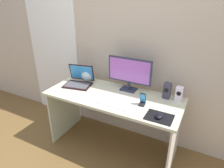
% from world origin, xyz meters
% --- Properties ---
extents(ground_plane, '(8.00, 8.00, 0.00)m').
position_xyz_m(ground_plane, '(0.00, 0.00, 0.00)').
color(ground_plane, brown).
extents(wall_back, '(6.00, 0.04, 2.50)m').
position_xyz_m(wall_back, '(0.00, 0.41, 1.25)').
color(wall_back, '#B8A994').
rests_on(wall_back, ground_plane).
extents(door_left, '(0.82, 0.02, 2.02)m').
position_xyz_m(door_left, '(-1.15, 0.38, 1.01)').
color(door_left, white).
rests_on(door_left, ground_plane).
extents(desk, '(1.51, 0.63, 0.72)m').
position_xyz_m(desk, '(0.00, 0.00, 0.58)').
color(desk, beige).
rests_on(desk, ground_plane).
extents(monitor, '(0.52, 0.14, 0.39)m').
position_xyz_m(monitor, '(0.10, 0.21, 0.94)').
color(monitor, '#282E46').
rests_on(monitor, desk).
extents(speaker_right, '(0.07, 0.07, 0.15)m').
position_xyz_m(speaker_right, '(0.66, 0.22, 0.80)').
color(speaker_right, white).
rests_on(speaker_right, desk).
extents(speaker_near_monitor, '(0.07, 0.08, 0.17)m').
position_xyz_m(speaker_near_monitor, '(0.53, 0.22, 0.81)').
color(speaker_near_monitor, '#3A364B').
rests_on(speaker_near_monitor, desk).
extents(laptop, '(0.37, 0.34, 0.23)m').
position_xyz_m(laptop, '(-0.51, 0.07, 0.77)').
color(laptop, black).
rests_on(laptop, desk).
extents(fishbowl, '(0.16, 0.16, 0.16)m').
position_xyz_m(fishbowl, '(-0.48, 0.22, 0.80)').
color(fishbowl, silver).
rests_on(fishbowl, desk).
extents(keyboard_external, '(0.40, 0.15, 0.01)m').
position_xyz_m(keyboard_external, '(0.11, -0.17, 0.73)').
color(keyboard_external, white).
rests_on(keyboard_external, desk).
extents(mousepad, '(0.25, 0.20, 0.00)m').
position_xyz_m(mousepad, '(0.57, -0.18, 0.73)').
color(mousepad, black).
rests_on(mousepad, desk).
extents(mouse, '(0.07, 0.10, 0.04)m').
position_xyz_m(mouse, '(0.57, -0.19, 0.75)').
color(mouse, black).
rests_on(mouse, mousepad).
extents(phone_in_dock, '(0.06, 0.06, 0.14)m').
position_xyz_m(phone_in_dock, '(0.36, -0.05, 0.77)').
color(phone_in_dock, black).
rests_on(phone_in_dock, desk).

